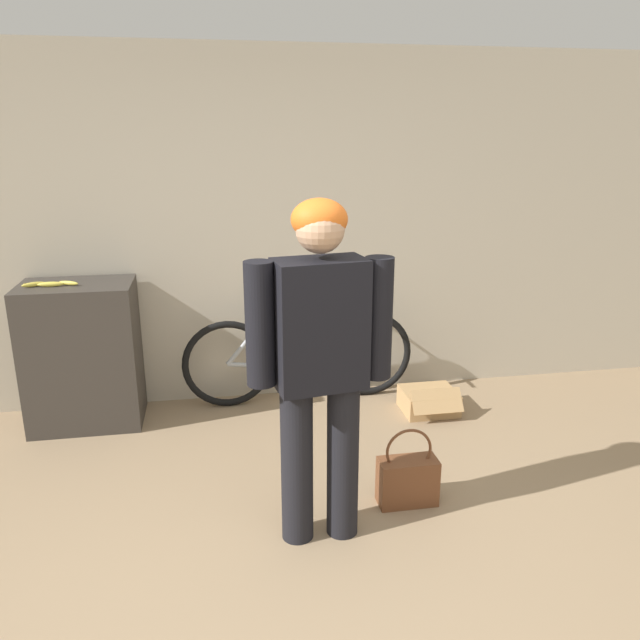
# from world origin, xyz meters

# --- Properties ---
(wall_back) EXTENTS (8.00, 0.07, 2.60)m
(wall_back) POSITION_xyz_m (0.00, 2.63, 1.30)
(wall_back) COLOR #B7AD99
(wall_back) RESTS_ON ground_plane
(side_shelf) EXTENTS (0.75, 0.50, 1.02)m
(side_shelf) POSITION_xyz_m (-1.18, 2.33, 0.51)
(side_shelf) COLOR #38332D
(side_shelf) RESTS_ON ground_plane
(person) EXTENTS (0.70, 0.29, 1.73)m
(person) POSITION_xyz_m (0.22, 0.75, 1.01)
(person) COLOR black
(person) RESTS_ON ground_plane
(bicycle) EXTENTS (1.77, 0.46, 0.75)m
(bicycle) POSITION_xyz_m (0.37, 2.43, 0.36)
(bicycle) COLOR black
(bicycle) RESTS_ON ground_plane
(banana) EXTENTS (0.37, 0.09, 0.03)m
(banana) POSITION_xyz_m (-1.33, 2.29, 1.04)
(banana) COLOR #EAD64C
(banana) RESTS_ON side_shelf
(handbag) EXTENTS (0.33, 0.15, 0.46)m
(handbag) POSITION_xyz_m (0.76, 0.94, 0.15)
(handbag) COLOR brown
(handbag) RESTS_ON ground_plane
(cardboard_box) EXTENTS (0.39, 0.40, 0.23)m
(cardboard_box) POSITION_xyz_m (1.28, 2.07, 0.08)
(cardboard_box) COLOR tan
(cardboard_box) RESTS_ON ground_plane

